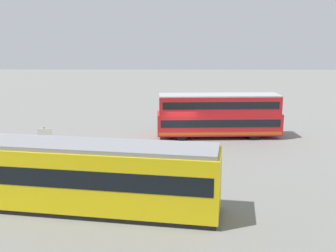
{
  "coord_description": "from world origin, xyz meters",
  "views": [
    {
      "loc": [
        0.76,
        32.21,
        8.39
      ],
      "look_at": [
        1.06,
        4.58,
        2.32
      ],
      "focal_mm": 42.39,
      "sensor_mm": 36.0,
      "label": 1
    }
  ],
  "objects_px": {
    "pedestrian_crossing": "(208,152)",
    "info_sign": "(45,137)",
    "double_decker_bus": "(219,115)",
    "tram_yellow": "(98,176)",
    "pedestrian_near_railing": "(119,151)"
  },
  "relations": [
    {
      "from": "pedestrian_near_railing",
      "to": "pedestrian_crossing",
      "type": "distance_m",
      "value": 6.04
    },
    {
      "from": "pedestrian_crossing",
      "to": "info_sign",
      "type": "distance_m",
      "value": 11.5
    },
    {
      "from": "pedestrian_crossing",
      "to": "info_sign",
      "type": "xyz_separation_m",
      "value": [
        11.4,
        -1.3,
        0.67
      ]
    },
    {
      "from": "pedestrian_near_railing",
      "to": "info_sign",
      "type": "height_order",
      "value": "info_sign"
    },
    {
      "from": "double_decker_bus",
      "to": "info_sign",
      "type": "xyz_separation_m",
      "value": [
        13.01,
        6.72,
        -0.33
      ]
    },
    {
      "from": "pedestrian_near_railing",
      "to": "info_sign",
      "type": "bearing_deg",
      "value": -11.64
    },
    {
      "from": "tram_yellow",
      "to": "pedestrian_crossing",
      "type": "height_order",
      "value": "tram_yellow"
    },
    {
      "from": "tram_yellow",
      "to": "pedestrian_crossing",
      "type": "bearing_deg",
      "value": -130.04
    },
    {
      "from": "tram_yellow",
      "to": "pedestrian_near_railing",
      "type": "height_order",
      "value": "tram_yellow"
    },
    {
      "from": "info_sign",
      "to": "double_decker_bus",
      "type": "bearing_deg",
      "value": -152.69
    },
    {
      "from": "double_decker_bus",
      "to": "pedestrian_crossing",
      "type": "height_order",
      "value": "double_decker_bus"
    },
    {
      "from": "double_decker_bus",
      "to": "pedestrian_crossing",
      "type": "xyz_separation_m",
      "value": [
        1.61,
        8.02,
        -0.99
      ]
    },
    {
      "from": "tram_yellow",
      "to": "info_sign",
      "type": "xyz_separation_m",
      "value": [
        5.32,
        -8.54,
        -0.18
      ]
    },
    {
      "from": "double_decker_bus",
      "to": "tram_yellow",
      "type": "xyz_separation_m",
      "value": [
        7.69,
        15.26,
        -0.14
      ]
    },
    {
      "from": "tram_yellow",
      "to": "info_sign",
      "type": "bearing_deg",
      "value": -58.06
    }
  ]
}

